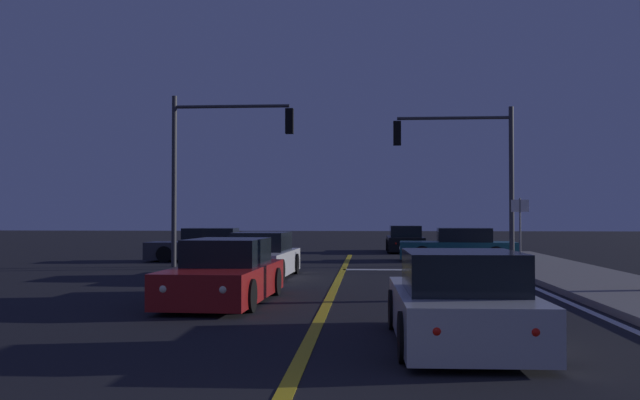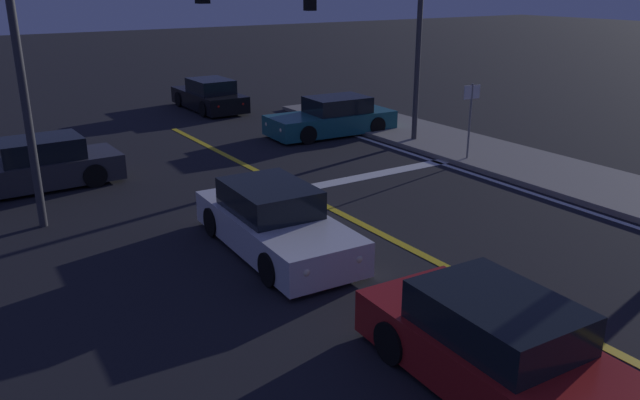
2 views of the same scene
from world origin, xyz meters
The scene contains 10 objects.
lane_line_center centered at (0.00, 10.57, 0.01)m, with size 0.20×35.95×0.01m, color gold.
stop_bar centered at (2.66, 19.65, 0.01)m, with size 5.32×0.50×0.01m, color white.
car_mid_block_teal centered at (4.53, 24.59, 0.58)m, with size 4.73×2.09×1.34m.
car_side_waiting_white centered at (-2.35, 16.54, 0.58)m, with size 2.01×4.59×1.34m.
car_far_approaching_charcoal centered at (-5.70, 23.65, 0.58)m, with size 4.57×1.87×1.34m.
car_following_oncoming_black centered at (2.71, 31.33, 0.58)m, with size 1.86×4.43×1.34m.
car_lead_oncoming_red centered at (-2.18, 10.58, 0.58)m, with size 2.00×4.73×1.34m.
traffic_signal_near_right centered at (4.55, 21.95, 3.94)m, with size 4.42×0.28×5.86m.
traffic_signal_far_left centered at (-4.60, 20.55, 4.13)m, with size 4.41×0.28×6.16m.
street_sign_corner centered at (5.82, 19.15, 1.62)m, with size 0.56×0.11×2.41m.
Camera 2 is at (-8.22, 5.79, 5.27)m, focal length 35.83 mm.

